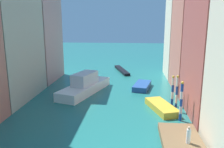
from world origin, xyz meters
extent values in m
plane|color=#1E6B66|center=(0.00, 24.50, 0.00)|extent=(154.00, 154.00, 0.00)
cube|color=#BCB299|center=(-13.16, 17.22, 7.28)|extent=(6.19, 11.26, 14.56)
cube|color=tan|center=(-13.16, 27.92, 9.15)|extent=(6.19, 9.33, 18.30)
cube|color=#B25147|center=(13.16, 13.89, 7.36)|extent=(6.19, 9.91, 14.72)
cube|color=#C6705B|center=(13.16, 23.93, 7.58)|extent=(6.19, 9.20, 15.16)
cube|color=beige|center=(13.16, 32.96, 7.77)|extent=(6.19, 7.85, 15.54)
cube|color=brown|center=(8.06, 6.96, 0.30)|extent=(3.41, 5.26, 0.59)
cylinder|color=white|center=(8.44, 5.71, 1.21)|extent=(0.36, 0.36, 1.23)
sphere|color=tan|center=(8.44, 5.71, 1.96)|extent=(0.26, 0.26, 0.26)
cylinder|color=#1E479E|center=(8.93, 11.59, 0.41)|extent=(0.30, 0.30, 0.82)
cylinder|color=white|center=(8.93, 11.59, 1.24)|extent=(0.30, 0.30, 0.82)
cylinder|color=#1E479E|center=(8.93, 11.59, 2.06)|extent=(0.30, 0.30, 0.82)
cylinder|color=white|center=(8.93, 11.59, 2.89)|extent=(0.30, 0.30, 0.82)
cylinder|color=#1E479E|center=(8.93, 11.59, 3.71)|extent=(0.30, 0.30, 0.82)
sphere|color=gold|center=(8.93, 11.59, 4.24)|extent=(0.33, 0.33, 0.33)
cylinder|color=#1E479E|center=(8.92, 14.29, 0.52)|extent=(0.27, 0.27, 1.04)
cylinder|color=white|center=(8.92, 14.29, 1.56)|extent=(0.27, 0.27, 1.04)
cylinder|color=#1E479E|center=(8.92, 14.29, 2.60)|extent=(0.27, 0.27, 1.04)
cylinder|color=white|center=(8.92, 14.29, 3.63)|extent=(0.27, 0.27, 1.04)
sphere|color=gold|center=(8.92, 14.29, 4.26)|extent=(0.30, 0.30, 0.30)
cylinder|color=#1E479E|center=(8.77, 16.21, 0.45)|extent=(0.31, 0.31, 0.91)
cylinder|color=white|center=(8.77, 16.21, 1.36)|extent=(0.31, 0.31, 0.91)
cylinder|color=#1E479E|center=(8.77, 16.21, 2.27)|extent=(0.31, 0.31, 0.91)
cylinder|color=white|center=(8.77, 16.21, 3.18)|extent=(0.31, 0.31, 0.91)
sphere|color=gold|center=(8.77, 16.21, 3.76)|extent=(0.34, 0.34, 0.34)
cube|color=white|center=(-3.38, 20.76, 0.64)|extent=(6.49, 11.49, 1.28)
cube|color=silver|center=(-3.38, 20.76, 2.15)|extent=(3.52, 5.04, 1.75)
cube|color=black|center=(1.40, 36.18, 0.26)|extent=(3.73, 8.99, 0.52)
cube|color=gold|center=(7.27, 14.48, 0.39)|extent=(3.78, 5.95, 0.79)
cube|color=#234C93|center=(5.26, 23.68, 0.41)|extent=(3.26, 5.54, 0.81)
camera|label=1|loc=(3.71, -12.56, 10.58)|focal=37.56mm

